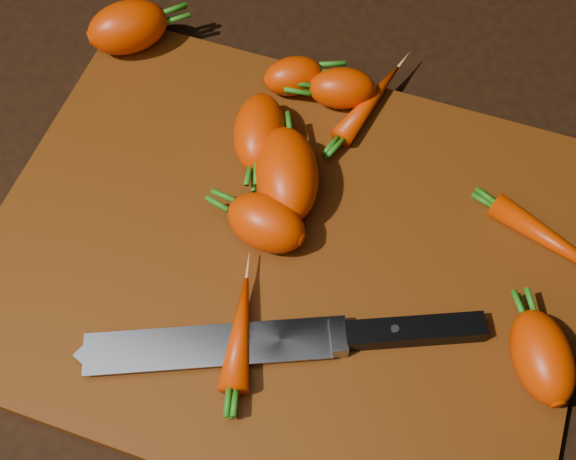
% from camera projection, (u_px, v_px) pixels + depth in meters
% --- Properties ---
extents(ground, '(2.00, 2.00, 0.01)m').
position_uv_depth(ground, '(284.00, 260.00, 0.70)').
color(ground, black).
extents(cutting_board, '(0.50, 0.40, 0.01)m').
position_uv_depth(cutting_board, '(284.00, 254.00, 0.69)').
color(cutting_board, '#692E08').
rests_on(cutting_board, ground).
extents(carrot_0, '(0.09, 0.09, 0.05)m').
position_uv_depth(carrot_0, '(128.00, 27.00, 0.78)').
color(carrot_0, '#EE3700').
rests_on(carrot_0, cutting_board).
extents(carrot_1, '(0.08, 0.06, 0.05)m').
position_uv_depth(carrot_1, '(266.00, 223.00, 0.67)').
color(carrot_1, '#EE3700').
rests_on(carrot_1, cutting_board).
extents(carrot_2, '(0.07, 0.09, 0.05)m').
position_uv_depth(carrot_2, '(259.00, 132.00, 0.71)').
color(carrot_2, '#EE3700').
rests_on(carrot_2, cutting_board).
extents(carrot_3, '(0.09, 0.11, 0.05)m').
position_uv_depth(carrot_3, '(287.00, 174.00, 0.69)').
color(carrot_3, '#EE3700').
rests_on(carrot_3, cutting_board).
extents(carrot_4, '(0.07, 0.06, 0.04)m').
position_uv_depth(carrot_4, '(342.00, 88.00, 0.74)').
color(carrot_4, '#EE3700').
rests_on(carrot_4, cutting_board).
extents(carrot_5, '(0.07, 0.06, 0.04)m').
position_uv_depth(carrot_5, '(293.00, 76.00, 0.75)').
color(carrot_5, '#EE3700').
rests_on(carrot_5, cutting_board).
extents(carrot_6, '(0.08, 0.09, 0.05)m').
position_uv_depth(carrot_6, '(542.00, 357.00, 0.61)').
color(carrot_6, '#EE3700').
rests_on(carrot_6, cutting_board).
extents(carrot_7, '(0.05, 0.10, 0.02)m').
position_uv_depth(carrot_7, '(370.00, 102.00, 0.75)').
color(carrot_7, '#EE3700').
rests_on(carrot_7, cutting_board).
extents(carrot_8, '(0.13, 0.07, 0.02)m').
position_uv_depth(carrot_8, '(561.00, 247.00, 0.67)').
color(carrot_8, '#EE3700').
rests_on(carrot_8, cutting_board).
extents(carrot_9, '(0.05, 0.10, 0.02)m').
position_uv_depth(carrot_9, '(240.00, 332.00, 0.63)').
color(carrot_9, '#EE3700').
rests_on(carrot_9, cutting_board).
extents(knife, '(0.30, 0.15, 0.02)m').
position_uv_depth(knife, '(232.00, 344.00, 0.63)').
color(knife, gray).
rests_on(knife, cutting_board).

